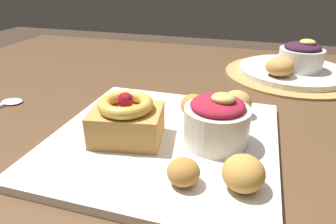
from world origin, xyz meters
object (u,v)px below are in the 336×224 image
at_px(fritter_middle, 183,172).
at_px(fritter_back, 193,105).
at_px(fritter_extra, 243,173).
at_px(back_plate, 292,71).
at_px(front_plate, 164,139).
at_px(cake_slice, 127,120).
at_px(berry_ramekin, 217,121).
at_px(back_ramekin, 301,56).
at_px(back_pastry, 280,67).
at_px(fritter_front, 237,103).

height_order(fritter_middle, fritter_back, fritter_back).
distance_m(fritter_extra, back_plate, 0.46).
relative_size(fritter_middle, fritter_back, 0.90).
distance_m(front_plate, cake_slice, 0.06).
distance_m(berry_ramekin, fritter_back, 0.09).
relative_size(front_plate, cake_slice, 2.96).
xyz_separation_m(fritter_back, back_ramekin, (0.18, 0.29, 0.02)).
bearing_deg(fritter_middle, fritter_extra, 10.71).
height_order(back_ramekin, back_pastry, back_ramekin).
xyz_separation_m(front_plate, fritter_front, (0.09, 0.10, 0.03)).
height_order(fritter_front, fritter_middle, fritter_front).
relative_size(fritter_back, back_plate, 0.17).
xyz_separation_m(fritter_front, fritter_middle, (-0.04, -0.19, -0.01)).
xyz_separation_m(fritter_front, back_pastry, (0.07, 0.21, 0.00)).
bearing_deg(fritter_middle, berry_ramekin, 77.89).
bearing_deg(fritter_extra, fritter_middle, -169.29).
relative_size(fritter_front, fritter_back, 1.15).
bearing_deg(fritter_back, berry_ramekin, -56.80).
height_order(berry_ramekin, fritter_front, berry_ramekin).
bearing_deg(back_ramekin, cake_slice, -122.85).
bearing_deg(fritter_extra, front_plate, 144.62).
height_order(cake_slice, fritter_back, cake_slice).
height_order(fritter_middle, back_pastry, back_pastry).
xyz_separation_m(fritter_extra, back_plate, (0.08, 0.45, -0.02)).
xyz_separation_m(fritter_middle, back_pastry, (0.11, 0.40, 0.01)).
xyz_separation_m(berry_ramekin, back_ramekin, (0.13, 0.36, 0.00)).
height_order(fritter_middle, fritter_extra, fritter_extra).
xyz_separation_m(berry_ramekin, back_plate, (0.12, 0.37, -0.03)).
xyz_separation_m(fritter_extra, back_ramekin, (0.09, 0.45, 0.02)).
xyz_separation_m(fritter_front, fritter_back, (-0.07, -0.02, -0.00)).
relative_size(front_plate, fritter_back, 7.63).
relative_size(cake_slice, fritter_back, 2.58).
relative_size(berry_ramekin, fritter_middle, 2.37).
height_order(fritter_front, back_ramekin, back_ramekin).
bearing_deg(back_pastry, fritter_back, -120.51).
bearing_deg(fritter_middle, front_plate, 119.06).
bearing_deg(fritter_extra, cake_slice, 159.78).
bearing_deg(fritter_middle, fritter_front, 78.38).
bearing_deg(fritter_back, front_plate, -108.50).
xyz_separation_m(fritter_back, back_plate, (0.17, 0.30, -0.02)).
xyz_separation_m(front_plate, cake_slice, (-0.05, -0.02, 0.04)).
xyz_separation_m(front_plate, fritter_middle, (0.05, -0.09, 0.02)).
distance_m(front_plate, back_pastry, 0.35).
xyz_separation_m(back_ramekin, back_pastry, (-0.05, -0.06, -0.01)).
xyz_separation_m(cake_slice, fritter_middle, (0.10, -0.07, -0.01)).
distance_m(fritter_back, fritter_extra, 0.18).
xyz_separation_m(fritter_extra, back_pastry, (0.05, 0.39, 0.01)).
distance_m(back_ramekin, back_pastry, 0.08).
bearing_deg(cake_slice, fritter_extra, -20.22).
bearing_deg(back_ramekin, back_plate, 166.15).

